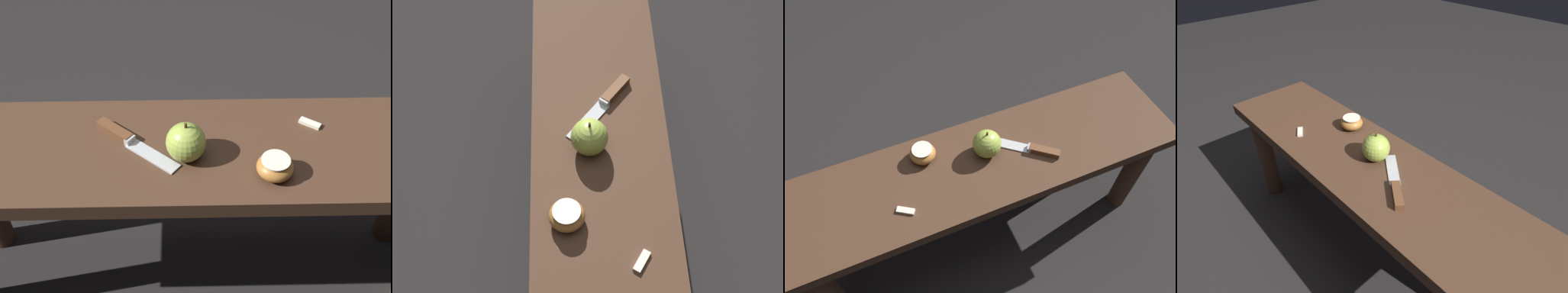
% 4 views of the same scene
% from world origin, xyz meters
% --- Properties ---
extents(ground_plane, '(8.00, 8.00, 0.00)m').
position_xyz_m(ground_plane, '(0.00, 0.00, 0.00)').
color(ground_plane, black).
extents(wooden_bench, '(1.24, 0.32, 0.47)m').
position_xyz_m(wooden_bench, '(0.00, 0.00, 0.37)').
color(wooden_bench, '#472D1E').
rests_on(wooden_bench, ground_plane).
extents(knife, '(0.19, 0.16, 0.02)m').
position_xyz_m(knife, '(-0.15, 0.03, 0.48)').
color(knife, '#B7BABF').
rests_on(knife, wooden_bench).
extents(apple_whole, '(0.09, 0.09, 0.10)m').
position_xyz_m(apple_whole, '(-0.02, -0.03, 0.52)').
color(apple_whole, '#9EB747').
rests_on(apple_whole, wooden_bench).
extents(apple_cut, '(0.08, 0.08, 0.05)m').
position_xyz_m(apple_cut, '(0.16, -0.08, 0.50)').
color(apple_cut, '#B27233').
rests_on(apple_cut, wooden_bench).
extents(apple_slice_near_knife, '(0.05, 0.04, 0.01)m').
position_xyz_m(apple_slice_near_knife, '(0.26, 0.07, 0.48)').
color(apple_slice_near_knife, white).
rests_on(apple_slice_near_knife, wooden_bench).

